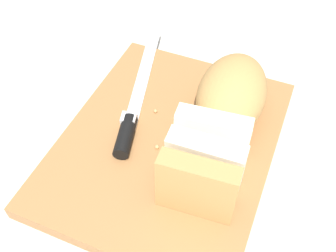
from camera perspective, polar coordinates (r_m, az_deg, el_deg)
name	(u,v)px	position (r m, az deg, el deg)	size (l,w,h in m)	color
ground_plane	(168,149)	(0.61, 0.00, -3.32)	(3.00, 3.00, 0.00)	beige
cutting_board	(168,144)	(0.60, 0.00, -2.63)	(0.38, 0.30, 0.02)	#9E6B3D
bread_loaf	(224,114)	(0.57, 7.98, 1.68)	(0.28, 0.12, 0.09)	tan
bread_knife	(131,116)	(0.61, -5.26, 1.46)	(0.30, 0.11, 0.02)	silver
crumb_near_knife	(156,111)	(0.62, -1.80, 2.16)	(0.01, 0.01, 0.01)	tan
crumb_near_loaf	(200,165)	(0.56, 4.57, -5.60)	(0.00, 0.00, 0.00)	tan
crumb_stray_left	(175,176)	(0.54, 0.99, -7.16)	(0.01, 0.01, 0.01)	tan
crumb_stray_right	(157,147)	(0.57, -1.59, -3.00)	(0.01, 0.01, 0.01)	tan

